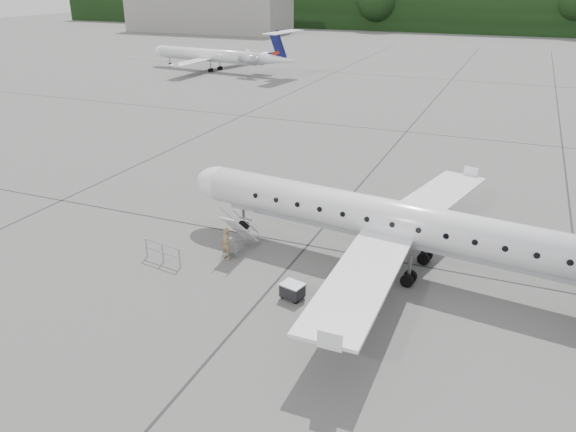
% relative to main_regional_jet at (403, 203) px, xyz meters
% --- Properties ---
extents(ground, '(320.00, 320.00, 0.00)m').
position_rel_main_regional_jet_xyz_m(ground, '(-0.62, -5.81, -3.40)').
color(ground, slate).
rests_on(ground, ground).
extents(treeline, '(260.00, 4.00, 8.00)m').
position_rel_main_regional_jet_xyz_m(treeline, '(-0.62, 124.19, 0.60)').
color(treeline, black).
rests_on(treeline, ground).
extents(terminal_building, '(40.00, 14.00, 10.00)m').
position_rel_main_regional_jet_xyz_m(terminal_building, '(-70.62, 104.19, 1.60)').
color(terminal_building, gray).
rests_on(terminal_building, ground).
extents(main_regional_jet, '(28.64, 22.19, 6.79)m').
position_rel_main_regional_jet_xyz_m(main_regional_jet, '(0.00, 0.00, 0.00)').
color(main_regional_jet, white).
rests_on(main_regional_jet, ground).
extents(airstair, '(1.11, 2.23, 2.13)m').
position_rel_main_regional_jet_xyz_m(airstair, '(-7.93, -1.10, -2.33)').
color(airstair, white).
rests_on(airstair, ground).
extents(passenger, '(0.70, 0.58, 1.65)m').
position_rel_main_regional_jet_xyz_m(passenger, '(-8.08, -2.31, -2.57)').
color(passenger, olive).
rests_on(passenger, ground).
extents(safety_railing, '(2.18, 0.44, 1.00)m').
position_rel_main_regional_jet_xyz_m(safety_railing, '(-10.79, -3.84, -2.90)').
color(safety_railing, gray).
rests_on(safety_railing, ground).
extents(baggage_cart, '(1.06, 0.93, 0.79)m').
position_rel_main_regional_jet_xyz_m(baggage_cart, '(-3.65, -4.51, -3.00)').
color(baggage_cart, black).
rests_on(baggage_cart, ground).
extents(bg_regional_left, '(25.70, 20.05, 6.19)m').
position_rel_main_regional_jet_xyz_m(bg_regional_left, '(-39.05, 50.05, -0.30)').
color(bg_regional_left, white).
rests_on(bg_regional_left, ground).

